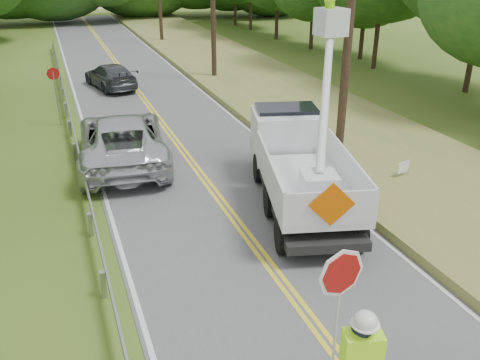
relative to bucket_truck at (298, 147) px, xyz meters
name	(u,v)px	position (x,y,z in m)	size (l,w,h in m)	color
road	(175,140)	(-2.62, 6.34, -1.55)	(7.20, 96.00, 0.03)	#555558
guardrail	(73,132)	(-6.64, 7.25, -1.01)	(0.18, 48.00, 0.77)	#93979A
utility_poles	(258,0)	(2.38, 9.36, 3.70)	(1.60, 43.30, 10.00)	black
tall_grass_verge	(322,119)	(4.48, 6.34, -1.41)	(7.00, 96.00, 0.30)	olive
bucket_truck	(298,147)	(0.00, 0.00, 0.00)	(4.51, 7.36, 6.85)	black
suv_silver	(122,139)	(-5.01, 4.51, -0.62)	(3.08, 6.68, 1.86)	silver
suv_darkgrey	(110,76)	(-3.92, 16.48, -0.85)	(1.94, 4.77, 1.38)	#3E4146
stop_sign_permanent	(55,87)	(-7.07, 10.15, 0.22)	(0.57, 0.06, 2.67)	#93979A
yard_sign	(403,168)	(3.67, -0.77, -0.97)	(0.55, 0.18, 0.82)	white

